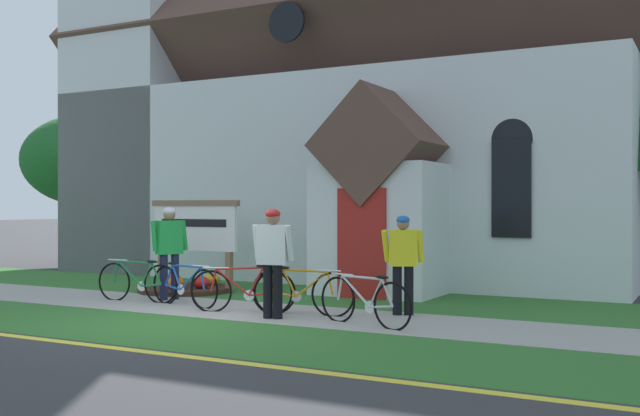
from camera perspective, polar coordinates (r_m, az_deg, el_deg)
name	(u,v)px	position (r m, az deg, el deg)	size (l,w,h in m)	color
ground	(304,294)	(14.99, -1.25, -6.59)	(140.00, 140.00, 0.00)	#333335
sidewalk_slab	(173,305)	(13.65, -11.11, -7.24)	(32.00, 2.04, 0.01)	#99968E
grass_verge	(81,322)	(12.05, -17.76, -8.25)	(32.00, 2.34, 0.01)	#2D6628
church_lawn	(251,291)	(15.66, -5.28, -6.28)	(24.00, 2.97, 0.01)	#2D6628
curb_paint_stripe	(8,335)	(11.18, -22.68, -8.92)	(28.00, 0.16, 0.01)	yellow
church_building	(346,103)	(20.93, 2.01, 8.03)	(14.87, 10.78, 13.66)	silver
church_sign	(195,229)	(15.82, -9.53, -1.60)	(2.24, 0.17, 1.88)	#7F6047
flower_bed	(186,287)	(15.67, -10.18, -5.93)	(1.91, 1.91, 0.34)	#382319
bicycle_black	(243,290)	(12.50, -5.86, -6.24)	(1.70, 0.63, 0.82)	black
bicycle_white	(302,292)	(12.17, -1.41, -6.39)	(1.78, 0.27, 0.80)	black
bicycle_green	(137,282)	(14.19, -13.73, -5.46)	(1.76, 0.18, 0.79)	black
bicycle_yellow	(365,301)	(11.10, 3.43, -7.07)	(1.71, 0.57, 0.78)	black
bicycle_orange	(184,285)	(13.45, -10.30, -5.82)	(1.71, 0.40, 0.78)	black
cyclist_in_orange_jersey	(403,258)	(12.13, 6.34, -3.77)	(0.62, 0.39, 1.61)	black
cyclist_in_white_jersey	(273,254)	(11.69, -3.61, -3.53)	(0.67, 0.31, 1.72)	black
cyclist_in_red_jersey	(169,245)	(14.28, -11.39, -2.79)	(0.38, 0.68, 1.74)	#191E38
yard_deciduous_tree	(88,161)	(23.93, -17.23, 3.47)	(3.94, 3.94, 4.54)	#4C3823
distant_hill	(520,223)	(76.59, 14.96, -1.14)	(89.19, 43.55, 24.38)	#847A5B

